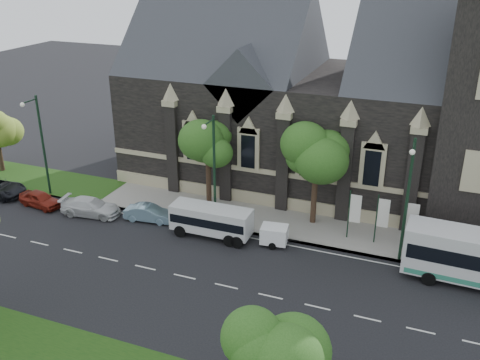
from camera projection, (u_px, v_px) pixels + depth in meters
The scene contains 17 objects.
ground at pixel (226, 286), 34.42m from camera, with size 160.00×160.00×0.00m, color black.
sidewalk at pixel (273, 222), 42.52m from camera, with size 80.00×5.00×0.15m, color gray.
museum at pixel (366, 100), 45.55m from camera, with size 40.00×17.70×29.90m.
tree_park_east at pixel (274, 343), 22.55m from camera, with size 3.40×3.40×6.28m.
tree_walk_right at pixel (320, 154), 40.21m from camera, with size 4.08×4.08×7.80m.
tree_walk_left at pixel (211, 141), 43.28m from camera, with size 3.91×3.91×7.64m.
street_lamp_near at pixel (408, 195), 35.11m from camera, with size 0.36×1.88×9.00m.
street_lamp_mid at pixel (213, 166), 39.83m from camera, with size 0.36×1.88×9.00m.
street_lamp_far at pixel (41, 141), 45.22m from camera, with size 0.36×1.88×9.00m.
banner_flag_left at pixel (353, 211), 39.06m from camera, with size 0.90×0.10×4.00m.
banner_flag_center at pixel (381, 216), 38.39m from camera, with size 0.90×0.10×4.00m.
banner_flag_right at pixel (410, 220), 37.71m from camera, with size 0.90×0.10×4.00m.
shuttle_bus at pixel (212, 220), 39.99m from camera, with size 6.18×2.26×2.38m.
box_trailer at pixel (274, 234), 38.99m from camera, with size 2.85×1.68×1.48m.
sedan at pixel (149, 213), 42.60m from camera, with size 1.38×3.96×1.30m, color #80A4B9.
car_far_red at pixel (40, 199), 44.97m from camera, with size 1.58×3.92×1.34m, color maroon.
car_far_white at pixel (91, 207), 43.51m from camera, with size 2.00×4.92×1.43m, color silver.
Camera 1 is at (11.44, -26.62, 19.82)m, focal length 40.02 mm.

